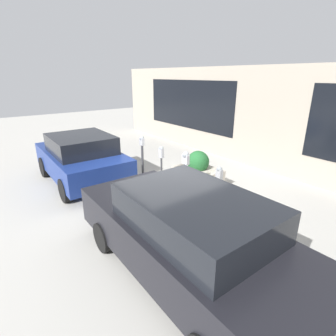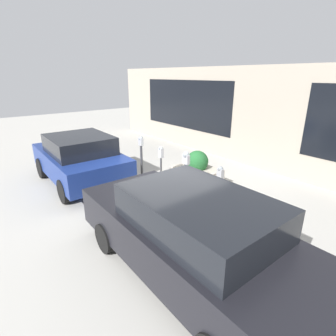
# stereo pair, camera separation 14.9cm
# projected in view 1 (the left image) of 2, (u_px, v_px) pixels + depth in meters

# --- Properties ---
(ground_plane) EXTENTS (40.00, 40.00, 0.00)m
(ground_plane) POSITION_uv_depth(u_px,v_px,m) (166.00, 201.00, 7.32)
(ground_plane) COLOR #ADAAA3
(curb_strip) EXTENTS (19.00, 0.16, 0.04)m
(curb_strip) POSITION_uv_depth(u_px,v_px,m) (163.00, 201.00, 7.27)
(curb_strip) COLOR gold
(curb_strip) RESTS_ON ground_plane
(building_facade) EXTENTS (19.00, 0.17, 3.65)m
(building_facade) POSITION_uv_depth(u_px,v_px,m) (268.00, 120.00, 9.22)
(building_facade) COLOR #9E9384
(building_facade) RESTS_ON ground_plane
(parking_meter_nearest) EXTENTS (0.14, 0.12, 1.43)m
(parking_meter_nearest) POSITION_uv_depth(u_px,v_px,m) (218.00, 184.00, 5.86)
(parking_meter_nearest) COLOR #38383D
(parking_meter_nearest) RESTS_ON ground_plane
(parking_meter_second) EXTENTS (0.20, 0.17, 1.53)m
(parking_meter_second) POSITION_uv_depth(u_px,v_px,m) (186.00, 169.00, 6.68)
(parking_meter_second) COLOR #38383D
(parking_meter_second) RESTS_ON ground_plane
(parking_meter_middle) EXTENTS (0.14, 0.12, 1.43)m
(parking_meter_middle) POSITION_uv_depth(u_px,v_px,m) (161.00, 160.00, 7.55)
(parking_meter_middle) COLOR #38383D
(parking_meter_middle) RESTS_ON ground_plane
(parking_meter_fourth) EXTENTS (0.17, 0.15, 1.54)m
(parking_meter_fourth) POSITION_uv_depth(u_px,v_px,m) (142.00, 152.00, 8.33)
(parking_meter_fourth) COLOR #38383D
(parking_meter_fourth) RESTS_ON ground_plane
(planter_box) EXTENTS (1.36, 1.03, 1.14)m
(planter_box) POSITION_uv_depth(u_px,v_px,m) (198.00, 173.00, 8.19)
(planter_box) COLOR #B2A899
(planter_box) RESTS_ON ground_plane
(parked_car_front) EXTENTS (4.73, 1.96, 1.58)m
(parked_car_front) POSITION_uv_depth(u_px,v_px,m) (188.00, 235.00, 4.37)
(parked_car_front) COLOR black
(parked_car_front) RESTS_ON ground_plane
(parked_car_middle) EXTENTS (3.89, 2.03, 1.56)m
(parked_car_middle) POSITION_uv_depth(u_px,v_px,m) (81.00, 158.00, 8.42)
(parked_car_middle) COLOR navy
(parked_car_middle) RESTS_ON ground_plane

